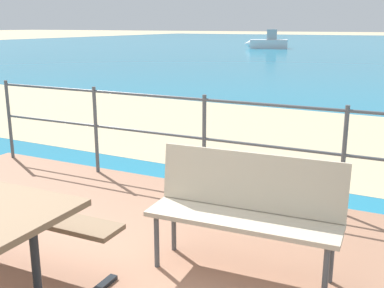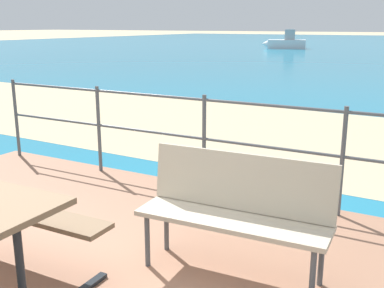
{
  "view_description": "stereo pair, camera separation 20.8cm",
  "coord_description": "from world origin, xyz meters",
  "views": [
    {
      "loc": [
        2.09,
        -2.03,
        1.87
      ],
      "look_at": [
        -0.13,
        2.41,
        0.59
      ],
      "focal_mm": 43.57,
      "sensor_mm": 36.0,
      "label": 1
    },
    {
      "loc": [
        2.27,
        -1.93,
        1.87
      ],
      "look_at": [
        -0.13,
        2.41,
        0.59
      ],
      "focal_mm": 43.57,
      "sensor_mm": 36.0,
      "label": 2
    }
  ],
  "objects": [
    {
      "name": "park_bench",
      "position": [
        1.01,
        1.01,
        0.59
      ],
      "size": [
        1.43,
        0.5,
        0.89
      ],
      "rotation": [
        0.0,
        0.0,
        0.05
      ],
      "color": "#BCAD93",
      "rests_on": "patio_paving"
    },
    {
      "name": "railing_fence",
      "position": [
        0.0,
        2.45,
        0.74
      ],
      "size": [
        5.94,
        0.04,
        1.08
      ],
      "color": "#4C5156",
      "rests_on": "patio_paving"
    },
    {
      "name": "beach_strip",
      "position": [
        0.0,
        5.72,
        0.01
      ],
      "size": [
        54.11,
        6.41,
        0.01
      ],
      "primitive_type": "cube",
      "rotation": [
        0.0,
        0.0,
        -0.03
      ],
      "color": "tan",
      "rests_on": "ground"
    },
    {
      "name": "boat_mid",
      "position": [
        -9.29,
        34.19,
        0.48
      ],
      "size": [
        3.51,
        2.03,
        1.47
      ],
      "rotation": [
        0.0,
        0.0,
        3.41
      ],
      "color": "silver",
      "rests_on": "sea_water"
    }
  ]
}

